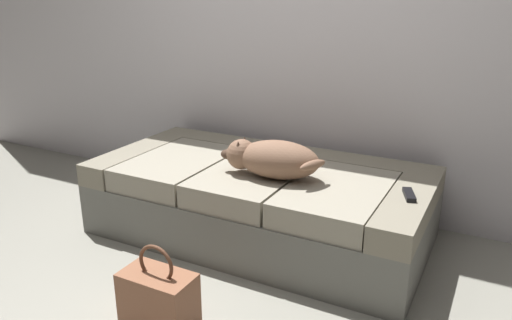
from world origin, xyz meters
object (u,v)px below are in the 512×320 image
object	(u,v)px
tv_remote	(409,195)
handbag	(158,297)
couch	(260,201)
dog_tan	(272,159)

from	to	relation	value
tv_remote	handbag	world-z (taller)	tv_remote
couch	dog_tan	bearing A→B (deg)	-43.37
dog_tan	tv_remote	size ratio (longest dim) A/B	3.96
dog_tan	handbag	xyz separation A→B (m)	(-0.14, -0.82, -0.41)
couch	tv_remote	world-z (taller)	tv_remote
dog_tan	handbag	size ratio (longest dim) A/B	1.57
couch	tv_remote	bearing A→B (deg)	-4.49
dog_tan	tv_remote	xyz separation A→B (m)	(0.71, 0.06, -0.09)
couch	handbag	distance (m)	0.96
dog_tan	handbag	bearing A→B (deg)	-99.48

